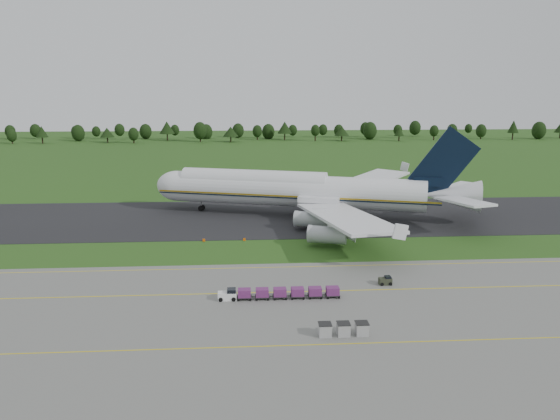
{
  "coord_description": "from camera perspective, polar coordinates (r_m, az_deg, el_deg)",
  "views": [
    {
      "loc": [
        -6.37,
        -101.82,
        31.31
      ],
      "look_at": [
        0.36,
        2.0,
        7.73
      ],
      "focal_mm": 35.0,
      "sensor_mm": 36.0,
      "label": 1
    }
  ],
  "objects": [
    {
      "name": "edge_markers",
      "position": [
        113.73,
        -5.86,
        -3.13
      ],
      "size": [
        8.86,
        0.3,
        0.6
      ],
      "color": "#E95D07",
      "rests_on": "ground"
    },
    {
      "name": "baggage_train",
      "position": [
        83.13,
        -0.25,
        -8.66
      ],
      "size": [
        18.39,
        1.67,
        1.6
      ],
      "color": "white",
      "rests_on": "apron"
    },
    {
      "name": "aircraft",
      "position": [
        133.93,
        2.28,
        2.08
      ],
      "size": [
        80.85,
        75.46,
        22.7
      ],
      "color": "silver",
      "rests_on": "ground"
    },
    {
      "name": "utility_cart",
      "position": [
        90.42,
        10.94,
        -7.33
      ],
      "size": [
        2.08,
        1.41,
        1.1
      ],
      "color": "#2B3021",
      "rests_on": "apron"
    },
    {
      "name": "apron",
      "position": [
        74.95,
        1.54,
        -11.9
      ],
      "size": [
        300.0,
        52.0,
        0.06
      ],
      "primitive_type": "cube",
      "color": "slate",
      "rests_on": "ground"
    },
    {
      "name": "tree_line",
      "position": [
        323.87,
        -3.97,
        8.3
      ],
      "size": [
        528.83,
        22.75,
        11.65
      ],
      "color": "black",
      "rests_on": "ground"
    },
    {
      "name": "taxiway",
      "position": [
        133.68,
        -0.88,
        -0.76
      ],
      "size": [
        300.0,
        40.0,
        0.08
      ],
      "primitive_type": "cube",
      "color": "black",
      "rests_on": "ground"
    },
    {
      "name": "ground",
      "position": [
        106.71,
        -0.12,
        -4.29
      ],
      "size": [
        600.0,
        600.0,
        0.0
      ],
      "primitive_type": "plane",
      "color": "#234A16",
      "rests_on": "ground"
    },
    {
      "name": "uld_row",
      "position": [
        72.15,
        6.64,
        -12.25
      ],
      "size": [
        6.48,
        1.68,
        1.66
      ],
      "color": "#9B9B9B",
      "rests_on": "apron"
    },
    {
      "name": "apron_markings",
      "position": [
        81.35,
        1.08,
        -9.82
      ],
      "size": [
        300.0,
        30.2,
        0.01
      ],
      "color": "#D4C10C",
      "rests_on": "apron"
    }
  ]
}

